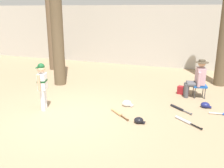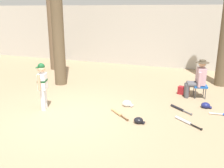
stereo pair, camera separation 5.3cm
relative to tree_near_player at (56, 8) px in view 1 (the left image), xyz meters
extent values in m
plane|color=#937A5B|center=(1.74, -2.52, -2.70)|extent=(60.00, 60.00, 0.00)
cube|color=#ADA89E|center=(1.74, 4.33, -1.27)|extent=(18.00, 0.36, 2.85)
cylinder|color=brown|center=(0.00, 0.00, 0.23)|extent=(0.42, 0.42, 5.85)
cone|color=brown|center=(0.00, 0.00, -2.70)|extent=(0.59, 0.59, 0.25)
cone|color=brown|center=(5.55, 1.89, -2.70)|extent=(0.63, 0.63, 0.27)
cylinder|color=white|center=(0.90, -2.39, -2.41)|extent=(0.12, 0.12, 0.58)
cylinder|color=white|center=(0.84, -2.22, -2.41)|extent=(0.12, 0.12, 0.58)
cube|color=white|center=(0.87, -2.31, -1.90)|extent=(0.29, 0.35, 0.44)
cube|color=#144723|center=(0.87, -2.31, -1.87)|extent=(0.30, 0.36, 0.05)
sphere|color=tan|center=(0.87, -2.31, -1.55)|extent=(0.20, 0.20, 0.20)
sphere|color=#144723|center=(0.87, -2.31, -1.49)|extent=(0.19, 0.19, 0.19)
cube|color=#144723|center=(0.78, -2.34, -1.51)|extent=(0.14, 0.16, 0.02)
cylinder|color=tan|center=(0.93, -2.54, -1.86)|extent=(0.10, 0.10, 0.42)
cylinder|color=tan|center=(0.76, -2.12, -1.98)|extent=(0.10, 0.10, 0.40)
ellipsoid|color=#933823|center=(0.70, -2.12, -2.14)|extent=(0.25, 0.18, 0.18)
cube|color=#194C9E|center=(4.87, 0.20, -2.32)|extent=(0.48, 0.48, 0.06)
cylinder|color=#333338|center=(4.76, 0.02, -2.51)|extent=(0.02, 0.02, 0.38)
cylinder|color=#333338|center=(4.70, 0.31, -2.51)|extent=(0.02, 0.02, 0.38)
cylinder|color=#333338|center=(5.05, 0.08, -2.51)|extent=(0.02, 0.02, 0.38)
cylinder|color=#333338|center=(4.99, 0.38, -2.51)|extent=(0.02, 0.02, 0.38)
cylinder|color=#47474C|center=(4.50, 0.02, -2.48)|extent=(0.13, 0.13, 0.43)
cylinder|color=#47474C|center=(4.46, 0.21, -2.48)|extent=(0.13, 0.13, 0.43)
cylinder|color=#47474C|center=(4.70, 0.06, -2.27)|extent=(0.42, 0.23, 0.15)
cylinder|color=#47474C|center=(4.66, 0.26, -2.27)|extent=(0.42, 0.23, 0.15)
cube|color=#B28C99|center=(4.87, 0.20, -2.01)|extent=(0.31, 0.40, 0.52)
cylinder|color=#B28C99|center=(4.84, -0.03, -2.07)|extent=(0.11, 0.11, 0.46)
cylinder|color=#B28C99|center=(4.75, 0.40, -2.07)|extent=(0.11, 0.11, 0.46)
sphere|color=tan|center=(4.87, 0.20, -1.61)|extent=(0.22, 0.22, 0.22)
cylinder|color=#4C4233|center=(4.87, 0.20, -1.57)|extent=(0.40, 0.40, 0.02)
cylinder|color=#4C4233|center=(4.87, 0.20, -1.54)|extent=(0.20, 0.20, 0.09)
cube|color=maroon|center=(4.38, 0.33, -2.57)|extent=(0.37, 0.26, 0.26)
cone|color=brown|center=(-1.53, 2.06, -2.70)|extent=(0.63, 0.63, 0.27)
cylinder|color=#B7BCC6|center=(4.57, -1.82, -2.66)|extent=(0.42, 0.36, 0.07)
cylinder|color=black|center=(4.89, -2.07, -2.66)|extent=(0.27, 0.23, 0.03)
cylinder|color=black|center=(5.02, -2.17, -2.66)|extent=(0.05, 0.05, 0.06)
cylinder|color=black|center=(4.33, -1.01, -2.66)|extent=(0.39, 0.35, 0.07)
cylinder|color=#4C4C51|center=(4.63, -1.26, -2.66)|extent=(0.25, 0.22, 0.03)
cylinder|color=#4C4C51|center=(4.74, -1.36, -2.66)|extent=(0.05, 0.05, 0.06)
cylinder|color=silver|center=(5.35, -1.09, -2.66)|extent=(0.33, 0.07, 0.03)
cylinder|color=silver|center=(5.19, -1.11, -2.66)|extent=(0.02, 0.06, 0.06)
cylinder|color=tan|center=(2.86, -1.91, -2.66)|extent=(0.40, 0.36, 0.07)
cylinder|color=brown|center=(3.16, -2.17, -2.66)|extent=(0.26, 0.23, 0.03)
cylinder|color=brown|center=(3.27, -2.27, -2.66)|extent=(0.05, 0.05, 0.06)
ellipsoid|color=black|center=(3.56, -2.28, -2.63)|extent=(0.23, 0.21, 0.16)
cube|color=black|center=(3.67, -2.28, -2.66)|extent=(0.10, 0.12, 0.02)
ellipsoid|color=silver|center=(2.96, -1.29, -2.62)|extent=(0.26, 0.24, 0.18)
cube|color=silver|center=(3.08, -1.29, -2.66)|extent=(0.11, 0.13, 0.02)
ellipsoid|color=navy|center=(5.08, -0.66, -2.62)|extent=(0.25, 0.23, 0.17)
cube|color=navy|center=(5.20, -0.66, -2.66)|extent=(0.10, 0.12, 0.02)
camera|label=1|loc=(4.87, -7.86, -0.01)|focal=40.80mm
camera|label=2|loc=(4.92, -7.84, -0.01)|focal=40.80mm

